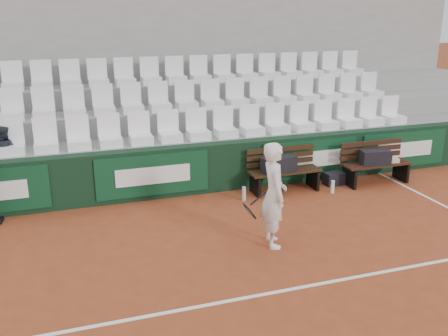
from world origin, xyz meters
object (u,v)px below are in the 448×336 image
(sports_bag_left, at_px, (279,164))
(tennis_player, at_px, (274,195))
(spectator_c, at_px, (1,128))
(bench_right, at_px, (376,173))
(bench_left, at_px, (285,181))
(sports_bag_right, at_px, (375,157))
(sports_bag_ground, at_px, (334,178))
(water_bottle_far, at_px, (333,187))
(water_bottle_near, at_px, (244,194))

(sports_bag_left, relative_size, tennis_player, 0.42)
(spectator_c, bearing_deg, bench_right, -165.89)
(bench_left, distance_m, sports_bag_right, 2.05)
(sports_bag_ground, bearing_deg, spectator_c, 171.34)
(bench_left, relative_size, sports_bag_right, 2.40)
(sports_bag_right, bearing_deg, water_bottle_far, -168.66)
(tennis_player, bearing_deg, water_bottle_near, 82.90)
(water_bottle_near, distance_m, tennis_player, 2.06)
(water_bottle_far, relative_size, spectator_c, 0.27)
(sports_bag_right, distance_m, spectator_c, 7.45)
(bench_right, height_order, sports_bag_ground, bench_right)
(water_bottle_near, height_order, tennis_player, tennis_player)
(bench_left, relative_size, water_bottle_far, 5.70)
(sports_bag_right, height_order, water_bottle_near, sports_bag_right)
(sports_bag_ground, height_order, water_bottle_far, sports_bag_ground)
(sports_bag_left, relative_size, water_bottle_far, 2.69)
(sports_bag_left, xyz_separation_m, water_bottle_far, (1.04, -0.39, -0.47))
(sports_bag_ground, height_order, spectator_c, spectator_c)
(sports_bag_ground, height_order, water_bottle_near, water_bottle_near)
(bench_right, height_order, water_bottle_far, bench_right)
(bench_left, bearing_deg, spectator_c, 169.22)
(sports_bag_left, bearing_deg, sports_bag_right, -4.48)
(sports_bag_right, height_order, water_bottle_far, sports_bag_right)
(sports_bag_ground, height_order, tennis_player, tennis_player)
(water_bottle_near, bearing_deg, sports_bag_right, 0.91)
(sports_bag_ground, bearing_deg, bench_left, -178.97)
(sports_bag_left, distance_m, sports_bag_right, 2.16)
(bench_right, distance_m, sports_bag_ground, 0.91)
(water_bottle_near, xyz_separation_m, spectator_c, (-4.32, 1.25, 1.36))
(bench_right, bearing_deg, sports_bag_ground, 167.61)
(spectator_c, bearing_deg, water_bottle_far, -169.75)
(water_bottle_near, xyz_separation_m, tennis_player, (-0.24, -1.92, 0.70))
(tennis_player, bearing_deg, water_bottle_far, 39.63)
(bench_left, distance_m, spectator_c, 5.54)
(bench_right, bearing_deg, sports_bag_left, 176.11)
(sports_bag_left, relative_size, sports_bag_right, 1.13)
(sports_bag_right, height_order, sports_bag_ground, sports_bag_right)
(bench_right, xyz_separation_m, water_bottle_far, (-1.18, -0.24, -0.09))
(bench_left, distance_m, water_bottle_near, 1.01)
(water_bottle_far, bearing_deg, bench_left, 154.79)
(water_bottle_near, xyz_separation_m, water_bottle_far, (1.87, -0.18, -0.01))
(bench_right, distance_m, water_bottle_far, 1.21)
(water_bottle_near, bearing_deg, tennis_player, -97.10)
(bench_left, distance_m, sports_bag_ground, 1.19)
(sports_bag_right, bearing_deg, bench_right, 16.41)
(sports_bag_right, bearing_deg, spectator_c, 170.67)
(bench_right, height_order, sports_bag_left, sports_bag_left)
(bench_right, relative_size, sports_bag_ground, 3.40)
(sports_bag_right, distance_m, tennis_player, 3.79)
(bench_left, bearing_deg, bench_right, -4.79)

